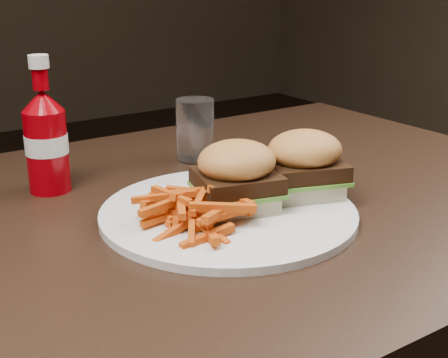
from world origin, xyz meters
TOP-DOWN VIEW (x-y plane):
  - dining_table at (0.00, 0.00)m, footprint 1.20×0.80m
  - plate at (0.01, -0.07)m, footprint 0.34×0.34m
  - sandwich_half_a at (0.02, -0.07)m, footprint 0.11×0.11m
  - sandwich_half_b at (0.13, -0.08)m, footprint 0.12×0.11m
  - fries_pile at (-0.05, -0.08)m, footprint 0.16×0.16m
  - ketchup_bottle at (-0.15, 0.16)m, footprint 0.07×0.07m
  - tumbler at (0.10, 0.17)m, footprint 0.08×0.08m

SIDE VIEW (x-z plane):
  - dining_table at x=0.00m, z-range 0.71..0.75m
  - plate at x=0.01m, z-range 0.75..0.76m
  - sandwich_half_a at x=0.02m, z-range 0.76..0.78m
  - sandwich_half_b at x=0.13m, z-range 0.76..0.78m
  - fries_pile at x=-0.05m, z-range 0.76..0.81m
  - tumbler at x=0.10m, z-range 0.75..0.86m
  - ketchup_bottle at x=-0.15m, z-range 0.75..0.87m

